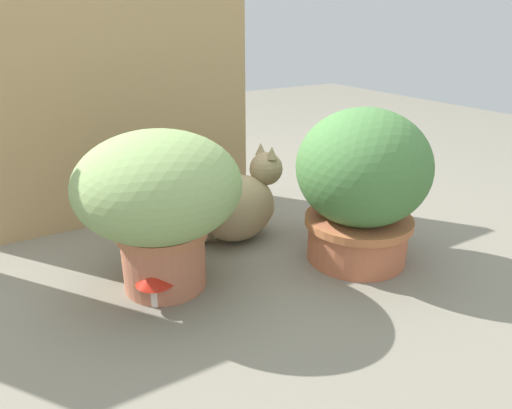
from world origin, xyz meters
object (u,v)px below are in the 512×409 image
(leafy_planter, at_px, (362,183))
(grass_planter, at_px, (159,197))
(mushroom_ornament_red, at_px, (155,279))
(cat, at_px, (243,204))

(leafy_planter, bearing_deg, grass_planter, 163.95)
(grass_planter, height_order, leafy_planter, leafy_planter)
(grass_planter, xyz_separation_m, mushroom_ornament_red, (-0.05, -0.07, -0.19))
(mushroom_ornament_red, bearing_deg, leafy_planter, -8.07)
(grass_planter, bearing_deg, mushroom_ornament_red, -126.63)
(leafy_planter, relative_size, cat, 1.21)
(cat, bearing_deg, mushroom_ornament_red, -150.50)
(leafy_planter, distance_m, cat, 0.40)
(grass_planter, xyz_separation_m, cat, (0.33, 0.15, -0.14))
(grass_planter, bearing_deg, cat, 23.66)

